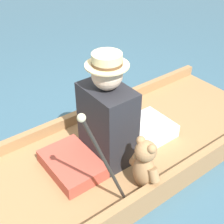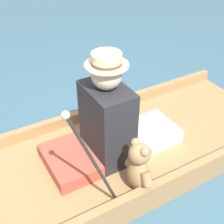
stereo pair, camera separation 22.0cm
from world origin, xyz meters
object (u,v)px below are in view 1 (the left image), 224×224
Objects in this scene: seated_person at (115,119)px; walking_cane at (103,158)px; wine_glass at (113,110)px; teddy_bear at (145,165)px.

walking_cane is at bearing -35.43° from seated_person.
walking_cane is (0.42, -0.41, 0.17)m from seated_person.
wine_glass is (-0.38, 0.27, -0.24)m from seated_person.
seated_person reaches higher than teddy_bear.
walking_cane is (0.03, -0.36, 0.30)m from teddy_bear.
seated_person is 0.52m from wine_glass.
teddy_bear reaches higher than wine_glass.
wine_glass is at bearing 157.11° from teddy_bear.
wine_glass is 1.13m from walking_cane.
wine_glass is 0.13× the size of walking_cane.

